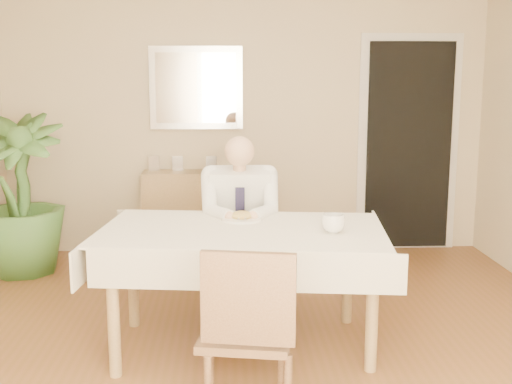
{
  "coord_description": "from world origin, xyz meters",
  "views": [
    {
      "loc": [
        -0.18,
        -3.55,
        1.65
      ],
      "look_at": [
        0.0,
        0.35,
        0.95
      ],
      "focal_mm": 45.0,
      "sensor_mm": 36.0,
      "label": 1
    }
  ],
  "objects_px": {
    "dining_table": "(242,242)",
    "sideboard": "(197,213)",
    "chair_near": "(247,328)",
    "seated_man": "(240,217)",
    "coffee_mug": "(333,223)",
    "chair_far": "(239,233)",
    "potted_palm": "(20,195)"
  },
  "relations": [
    {
      "from": "dining_table",
      "to": "sideboard",
      "type": "xyz_separation_m",
      "value": [
        -0.37,
        2.11,
        -0.27
      ]
    },
    {
      "from": "sideboard",
      "to": "chair_near",
      "type": "bearing_deg",
      "value": -83.77
    },
    {
      "from": "seated_man",
      "to": "coffee_mug",
      "type": "relative_size",
      "value": 9.08
    },
    {
      "from": "chair_far",
      "to": "coffee_mug",
      "type": "bearing_deg",
      "value": -57.63
    },
    {
      "from": "chair_far",
      "to": "dining_table",
      "type": "bearing_deg",
      "value": -85.47
    },
    {
      "from": "seated_man",
      "to": "chair_far",
      "type": "bearing_deg",
      "value": 90.0
    },
    {
      "from": "seated_man",
      "to": "potted_palm",
      "type": "distance_m",
      "value": 2.11
    },
    {
      "from": "seated_man",
      "to": "coffee_mug",
      "type": "bearing_deg",
      "value": -53.5
    },
    {
      "from": "chair_far",
      "to": "sideboard",
      "type": "xyz_separation_m",
      "value": [
        -0.37,
        1.23,
        -0.11
      ]
    },
    {
      "from": "dining_table",
      "to": "chair_near",
      "type": "height_order",
      "value": "chair_near"
    },
    {
      "from": "chair_near",
      "to": "potted_palm",
      "type": "bearing_deg",
      "value": 135.67
    },
    {
      "from": "coffee_mug",
      "to": "potted_palm",
      "type": "relative_size",
      "value": 0.1
    },
    {
      "from": "dining_table",
      "to": "potted_palm",
      "type": "relative_size",
      "value": 1.35
    },
    {
      "from": "dining_table",
      "to": "coffee_mug",
      "type": "relative_size",
      "value": 13.34
    },
    {
      "from": "seated_man",
      "to": "sideboard",
      "type": "height_order",
      "value": "seated_man"
    },
    {
      "from": "dining_table",
      "to": "seated_man",
      "type": "relative_size",
      "value": 1.47
    },
    {
      "from": "chair_far",
      "to": "seated_man",
      "type": "distance_m",
      "value": 0.34
    },
    {
      "from": "coffee_mug",
      "to": "sideboard",
      "type": "distance_m",
      "value": 2.45
    },
    {
      "from": "chair_near",
      "to": "potted_palm",
      "type": "height_order",
      "value": "potted_palm"
    },
    {
      "from": "dining_table",
      "to": "potted_palm",
      "type": "distance_m",
      "value": 2.45
    },
    {
      "from": "chair_near",
      "to": "potted_palm",
      "type": "xyz_separation_m",
      "value": [
        -1.84,
        2.57,
        0.17
      ]
    },
    {
      "from": "chair_near",
      "to": "sideboard",
      "type": "bearing_deg",
      "value": 107.04
    },
    {
      "from": "seated_man",
      "to": "potted_palm",
      "type": "height_order",
      "value": "potted_palm"
    },
    {
      "from": "potted_palm",
      "to": "chair_far",
      "type": "bearing_deg",
      "value": -22.1
    },
    {
      "from": "potted_palm",
      "to": "sideboard",
      "type": "bearing_deg",
      "value": 18.3
    },
    {
      "from": "chair_near",
      "to": "sideboard",
      "type": "height_order",
      "value": "chair_near"
    },
    {
      "from": "sideboard",
      "to": "potted_palm",
      "type": "distance_m",
      "value": 1.57
    },
    {
      "from": "chair_far",
      "to": "sideboard",
      "type": "relative_size",
      "value": 0.91
    },
    {
      "from": "coffee_mug",
      "to": "sideboard",
      "type": "height_order",
      "value": "coffee_mug"
    },
    {
      "from": "chair_near",
      "to": "coffee_mug",
      "type": "distance_m",
      "value": 1.02
    },
    {
      "from": "chair_far",
      "to": "sideboard",
      "type": "height_order",
      "value": "chair_far"
    },
    {
      "from": "seated_man",
      "to": "potted_palm",
      "type": "bearing_deg",
      "value": 150.62
    }
  ]
}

